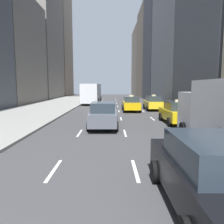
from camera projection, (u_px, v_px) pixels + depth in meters
sidewalk_left at (39, 110)px, 26.34m from camera, size 8.00×66.00×0.15m
lane_markings at (119, 114)px, 22.40m from camera, size 5.72×56.00×0.01m
building_row_left at (12, 11)px, 34.56m from camera, size 6.00×75.05×36.78m
building_row_right at (175, 11)px, 35.12m from camera, size 6.00×81.90×35.90m
taxi_lead at (176, 112)px, 16.84m from camera, size 2.02×4.40×1.87m
taxi_second at (153, 103)px, 26.48m from camera, size 2.02×4.40×1.87m
taxi_third at (130, 104)px, 25.14m from camera, size 2.02×4.40×1.87m
sedan_black_near at (103, 115)px, 15.19m from camera, size 2.02×4.76×1.79m
sedan_silver_behind at (207, 173)px, 5.00m from camera, size 2.02×4.59×1.77m
city_bus at (91, 93)px, 37.11m from camera, size 2.80×11.61×3.25m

